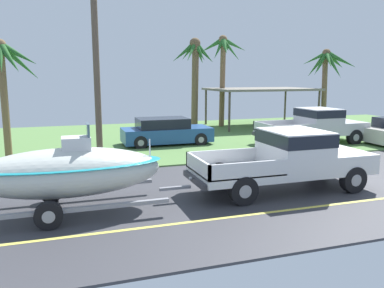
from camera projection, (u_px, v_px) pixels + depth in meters
The scene contains 11 objects.
ground at pixel (224, 143), 20.44m from camera, with size 36.00×22.00×0.11m.
pickup_truck_towing at pixel (293, 157), 11.86m from camera, with size 5.75×2.02×1.84m.
boat_on_trailer at pixel (67, 172), 9.81m from camera, with size 5.91×2.29×2.28m.
parked_pickup_background at pixel (318, 124), 19.94m from camera, with size 5.84×2.09×1.84m.
parked_sedan_near at pixel (166, 132), 19.67m from camera, with size 4.45×1.92×1.38m.
carport_awning at pixel (261, 90), 26.58m from camera, with size 6.97×4.64×2.64m.
palm_tree_near_left at pixel (195, 64), 24.94m from camera, with size 2.93×2.96×5.87m.
palm_tree_near_right at pixel (223, 58), 26.04m from camera, with size 3.08×2.79×6.15m.
palm_tree_mid at pixel (327, 67), 26.16m from camera, with size 3.39×3.38×5.27m.
palm_tree_far_left at pixel (1, 67), 15.73m from camera, with size 3.30×3.02×4.93m.
utility_pole at pixel (96, 48), 14.40m from camera, with size 0.24×1.80×8.67m.
Camera 1 is at (-7.93, -10.21, 3.44)m, focal length 36.40 mm.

